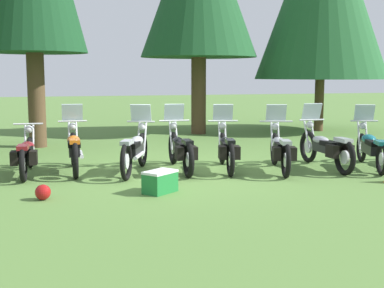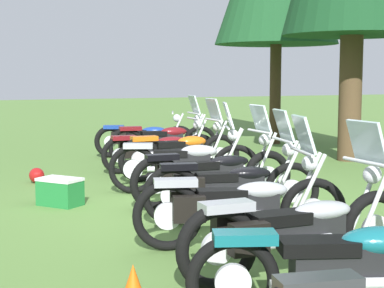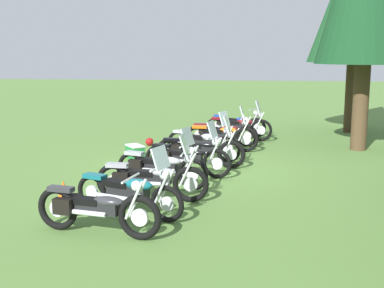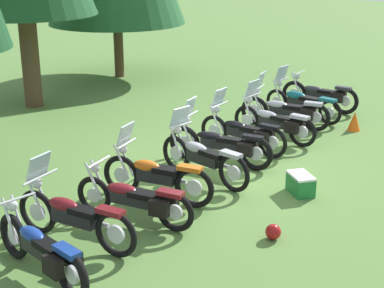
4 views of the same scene
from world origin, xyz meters
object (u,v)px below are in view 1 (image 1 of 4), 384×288
Objects in this scene: motorcycle_2 at (27,154)px; motorcycle_8 at (326,147)px; motorcycle_5 at (181,149)px; motorcycle_7 at (280,149)px; motorcycle_9 at (371,146)px; dropped_helmet at (43,192)px; motorcycle_6 at (226,148)px; motorcycle_4 at (135,149)px; picnic_cooler at (160,182)px; motorcycle_3 at (74,149)px.

motorcycle_8 is at bearing -96.29° from motorcycle_2.
motorcycle_8 is at bearing -98.34° from motorcycle_5.
motorcycle_7 reaches higher than motorcycle_9.
motorcycle_5 is at bearing 33.81° from dropped_helmet.
motorcycle_6 is at bearing 24.03° from dropped_helmet.
motorcycle_8 is (4.02, -0.70, -0.02)m from motorcycle_4.
motorcycle_8 reaches higher than motorcycle_7.
motorcycle_8 reaches higher than picnic_cooler.
motorcycle_4 is 0.98× the size of motorcycle_9.
motorcycle_6 reaches higher than motorcycle_9.
motorcycle_8 reaches higher than dropped_helmet.
motorcycle_7 is at bearing -103.44° from motorcycle_3.
motorcycle_4 is 3.19× the size of picnic_cooler.
motorcycle_2 is at bearing 82.25° from motorcycle_8.
motorcycle_2 is 3.13m from motorcycle_5.
motorcycle_7 is at bearing 105.31° from motorcycle_9.
motorcycle_8 is at bearing -88.91° from motorcycle_6.
motorcycle_4 reaches higher than motorcycle_8.
motorcycle_8 is at bearing 11.77° from dropped_helmet.
motorcycle_5 reaches higher than motorcycle_6.
motorcycle_5 is (2.16, -0.49, -0.03)m from motorcycle_3.
motorcycle_9 is 3.25× the size of picnic_cooler.
dropped_helmet is at bearing 166.61° from motorcycle_3.
motorcycle_4 is at bearing -108.24° from motorcycle_3.
motorcycle_2 is 1.04× the size of motorcycle_4.
motorcycle_4 is at bearing -95.93° from motorcycle_2.
motorcycle_9 is 5.04m from picnic_cooler.
motorcycle_5 is at bearing -100.77° from motorcycle_3.
motorcycle_4 reaches higher than picnic_cooler.
motorcycle_2 is 2.32m from dropped_helmet.
motorcycle_3 reaches higher than dropped_helmet.
motorcycle_2 is 1.03× the size of motorcycle_7.
motorcycle_8 is (2.12, -0.45, 0.00)m from motorcycle_6.
motorcycle_5 is at bearing 98.81° from motorcycle_9.
motorcycle_3 is 5.35m from motorcycle_8.
motorcycle_4 is 3.02m from motorcycle_7.
picnic_cooler is (-4.92, -1.05, -0.28)m from motorcycle_9.
motorcycle_2 is 1.02× the size of motorcycle_9.
motorcycle_8 is at bearing 17.48° from picnic_cooler.
motorcycle_8 reaches higher than motorcycle_5.
motorcycle_2 is 0.95m from motorcycle_3.
motorcycle_5 reaches higher than motorcycle_9.
motorcycle_5 is at bearing 88.72° from motorcycle_7.
motorcycle_7 is at bearing -98.24° from motorcycle_2.
motorcycle_2 is at bearing 86.48° from motorcycle_5.
motorcycle_3 is 2.72m from picnic_cooler.
dropped_helmet is (-1.94, 0.02, -0.07)m from picnic_cooler.
motorcycle_3 reaches higher than motorcycle_7.
motorcycle_3 is 0.94× the size of motorcycle_5.
motorcycle_8 reaches higher than motorcycle_9.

